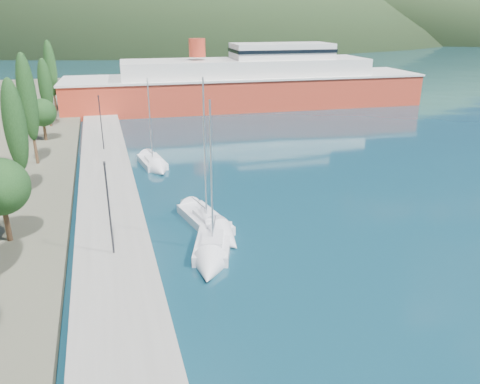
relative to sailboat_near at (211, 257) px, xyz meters
name	(u,v)px	position (x,y,z in m)	size (l,w,h in m)	color
ground	(131,74)	(2.87, 108.95, -0.31)	(1400.00, 1400.00, 0.00)	#103747
quay	(108,189)	(-6.13, 14.95, 0.09)	(5.00, 88.00, 0.80)	gray
tree_row	(24,122)	(-12.90, 19.92, 5.70)	(3.84, 63.28, 11.23)	#47301E
lamp_posts	(108,195)	(-6.13, 3.52, 3.78)	(0.15, 46.85, 6.06)	#2D2D33
sailboat_near	(211,257)	(0.00, 0.00, 0.00)	(4.68, 8.20, 11.30)	silver
sailboat_mid	(216,230)	(1.32, 3.98, -0.01)	(3.91, 8.70, 12.12)	silver
sailboat_far	(156,167)	(-1.01, 20.80, -0.02)	(3.13, 7.14, 10.14)	silver
ferry	(248,85)	(19.16, 52.79, 3.43)	(62.40, 16.38, 12.27)	#BE3722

